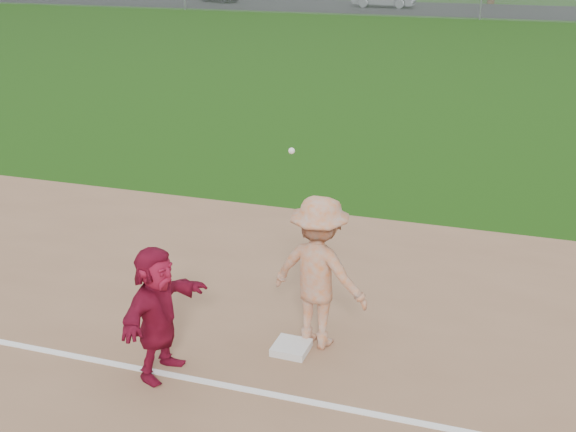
% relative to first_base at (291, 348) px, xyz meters
% --- Properties ---
extents(ground, '(160.00, 160.00, 0.00)m').
position_rel_first_base_xyz_m(ground, '(-0.48, -0.16, -0.07)').
color(ground, '#1A440D').
rests_on(ground, ground).
extents(foul_line, '(60.00, 0.10, 0.01)m').
position_rel_first_base_xyz_m(foul_line, '(-0.48, -0.96, -0.04)').
color(foul_line, white).
rests_on(foul_line, infield_dirt).
extents(parking_asphalt, '(120.00, 10.00, 0.01)m').
position_rel_first_base_xyz_m(parking_asphalt, '(-0.48, 45.84, -0.06)').
color(parking_asphalt, black).
rests_on(parking_asphalt, ground).
extents(first_base, '(0.45, 0.45, 0.10)m').
position_rel_first_base_xyz_m(first_base, '(0.00, 0.00, 0.00)').
color(first_base, silver).
rests_on(first_base, infield_dirt).
extents(base_runner, '(0.72, 1.58, 1.64)m').
position_rel_first_base_xyz_m(base_runner, '(-1.34, -0.93, 0.77)').
color(base_runner, maroon).
rests_on(base_runner, infield_dirt).
extents(first_base_play, '(1.42, 1.00, 2.61)m').
position_rel_first_base_xyz_m(first_base_play, '(0.26, 0.31, 0.95)').
color(first_base_play, '#A4A4A6').
rests_on(first_base_play, infield_dirt).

